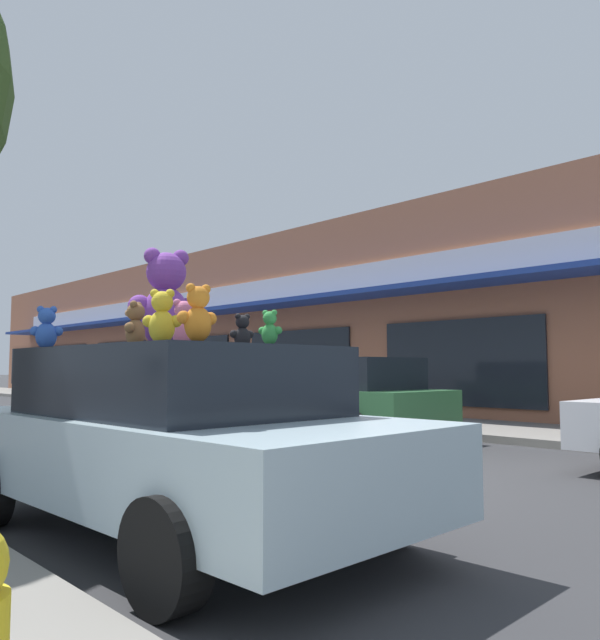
% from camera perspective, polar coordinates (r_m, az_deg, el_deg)
% --- Properties ---
extents(ground_plane, '(260.00, 260.00, 0.00)m').
position_cam_1_polar(ground_plane, '(7.49, 5.46, -14.13)').
color(ground_plane, '#333335').
extents(sidewalk_far, '(2.94, 90.00, 0.13)m').
position_cam_1_polar(sidewalk_far, '(12.21, 23.30, -9.72)').
color(sidewalk_far, gray).
rests_on(sidewalk_far, ground_plane).
extents(storefront_row, '(12.13, 38.48, 5.51)m').
position_cam_1_polar(storefront_row, '(26.20, 0.25, -1.20)').
color(storefront_row, '#9E6047').
rests_on(storefront_row, ground_plane).
extents(plush_art_car, '(2.12, 4.15, 1.42)m').
position_cam_1_polar(plush_art_car, '(4.94, -11.21, -10.32)').
color(plush_art_car, '#ADC6D1').
rests_on(plush_art_car, ground_plane).
extents(teddy_bear_giant, '(0.64, 0.45, 0.85)m').
position_cam_1_polar(teddy_bear_giant, '(5.33, -12.18, 1.74)').
color(teddy_bear_giant, purple).
rests_on(teddy_bear_giant, plush_art_car).
extents(teddy_bear_blue, '(0.26, 0.22, 0.36)m').
position_cam_1_polar(teddy_bear_blue, '(5.55, -22.17, -0.71)').
color(teddy_bear_blue, blue).
rests_on(teddy_bear_blue, plush_art_car).
extents(teddy_bear_green, '(0.14, 0.18, 0.24)m').
position_cam_1_polar(teddy_bear_green, '(4.30, -2.78, -0.75)').
color(teddy_bear_green, green).
rests_on(teddy_bear_green, plush_art_car).
extents(teddy_bear_yellow, '(0.25, 0.25, 0.37)m').
position_cam_1_polar(teddy_bear_yellow, '(4.21, -12.50, 0.22)').
color(teddy_bear_yellow, yellow).
rests_on(teddy_bear_yellow, plush_art_car).
extents(teddy_bear_pink, '(0.27, 0.21, 0.36)m').
position_cam_1_polar(teddy_bear_pink, '(4.74, -10.59, -0.35)').
color(teddy_bear_pink, pink).
rests_on(teddy_bear_pink, plush_art_car).
extents(teddy_bear_brown, '(0.25, 0.24, 0.36)m').
position_cam_1_polar(teddy_bear_brown, '(4.95, -14.83, -0.46)').
color(teddy_bear_brown, olive).
rests_on(teddy_bear_brown, plush_art_car).
extents(teddy_bear_teal, '(0.26, 0.17, 0.35)m').
position_cam_1_polar(teddy_bear_teal, '(5.75, -10.36, -1.11)').
color(teddy_bear_teal, teal).
rests_on(teddy_bear_teal, plush_art_car).
extents(teddy_bear_white, '(0.20, 0.15, 0.26)m').
position_cam_1_polar(teddy_bear_white, '(5.82, -11.87, -1.55)').
color(teddy_bear_white, white).
rests_on(teddy_bear_white, plush_art_car).
extents(teddy_bear_orange, '(0.27, 0.18, 0.36)m').
position_cam_1_polar(teddy_bear_orange, '(3.88, -9.32, 0.53)').
color(teddy_bear_orange, orange).
rests_on(teddy_bear_orange, plush_art_car).
extents(teddy_bear_black, '(0.22, 0.15, 0.29)m').
position_cam_1_polar(teddy_bear_black, '(5.15, -5.30, -1.09)').
color(teddy_bear_black, black).
rests_on(teddy_bear_black, plush_art_car).
extents(parked_car_far_center, '(2.02, 4.31, 1.45)m').
position_cam_1_polar(parked_car_far_center, '(11.58, 2.98, -6.77)').
color(parked_car_far_center, '#336B3D').
rests_on(parked_car_far_center, ground_plane).
extents(parked_car_far_right, '(2.16, 4.60, 1.49)m').
position_cam_1_polar(parked_car_far_right, '(17.72, -15.19, -5.80)').
color(parked_car_far_right, '#1E4793').
rests_on(parked_car_far_right, ground_plane).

